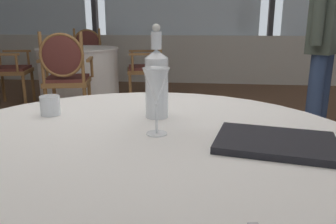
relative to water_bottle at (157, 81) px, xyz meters
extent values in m
plane|color=brown|center=(-0.29, 0.65, -0.88)|extent=(14.82, 14.82, 0.00)
cube|color=beige|center=(-0.29, 4.93, -0.46)|extent=(9.93, 0.12, 0.85)
cylinder|color=white|center=(-0.01, -0.26, -0.14)|extent=(1.39, 1.39, 0.02)
cylinder|color=white|center=(0.00, 0.00, -0.02)|extent=(0.08, 0.08, 0.21)
cone|color=white|center=(0.00, 0.00, 0.10)|extent=(0.08, 0.08, 0.03)
cylinder|color=white|center=(0.00, 0.00, 0.14)|extent=(0.04, 0.04, 0.06)
sphere|color=silver|center=(0.00, 0.00, 0.18)|extent=(0.03, 0.03, 0.03)
cylinder|color=white|center=(0.03, -0.19, -0.13)|extent=(0.06, 0.06, 0.00)
cylinder|color=white|center=(0.03, -0.19, -0.08)|extent=(0.01, 0.01, 0.09)
cone|color=white|center=(0.03, -0.19, 0.02)|extent=(0.08, 0.08, 0.11)
cylinder|color=white|center=(-0.40, -0.02, -0.10)|extent=(0.07, 0.07, 0.07)
cube|color=black|center=(0.37, -0.25, -0.12)|extent=(0.36, 0.29, 0.02)
cylinder|color=white|center=(-1.52, 3.16, -0.14)|extent=(1.08, 1.08, 0.02)
cylinder|color=white|center=(-1.52, 3.16, -0.52)|extent=(1.05, 1.05, 0.73)
cube|color=olive|center=(-2.38, 2.97, -0.43)|extent=(0.55, 0.55, 0.05)
cube|color=brown|center=(-2.38, 2.97, -0.39)|extent=(0.51, 0.51, 0.04)
cylinder|color=olive|center=(-2.23, 3.21, -0.67)|extent=(0.04, 0.04, 0.43)
cylinder|color=olive|center=(-2.14, 2.82, -0.67)|extent=(0.04, 0.04, 0.43)
cylinder|color=olive|center=(-2.62, 3.12, -0.67)|extent=(0.04, 0.04, 0.43)
cube|color=olive|center=(-2.42, 3.22, -0.19)|extent=(0.37, 0.12, 0.03)
cylinder|color=olive|center=(-2.28, 3.25, -0.30)|extent=(0.03, 0.03, 0.22)
cube|color=olive|center=(-2.30, 2.73, -0.19)|extent=(0.37, 0.12, 0.03)
cylinder|color=olive|center=(-2.17, 2.76, -0.30)|extent=(0.03, 0.03, 0.22)
cube|color=olive|center=(-1.33, 2.31, -0.44)|extent=(0.55, 0.55, 0.05)
cube|color=brown|center=(-1.33, 2.31, -0.39)|extent=(0.51, 0.51, 0.04)
cylinder|color=olive|center=(-1.57, 2.46, -0.67)|extent=(0.04, 0.04, 0.42)
cylinder|color=olive|center=(-1.18, 2.55, -0.67)|extent=(0.04, 0.04, 0.42)
cylinder|color=olive|center=(-1.48, 2.07, -0.67)|extent=(0.04, 0.04, 0.42)
cylinder|color=olive|center=(-1.09, 2.16, -0.67)|extent=(0.04, 0.04, 0.42)
cylinder|color=olive|center=(-1.48, 2.07, -0.15)|extent=(0.04, 0.04, 0.52)
cylinder|color=olive|center=(-1.09, 2.16, -0.15)|extent=(0.04, 0.04, 0.52)
ellipsoid|color=brown|center=(-1.28, 2.10, -0.12)|extent=(0.39, 0.14, 0.44)
torus|color=olive|center=(-1.28, 2.10, -0.12)|extent=(0.44, 0.13, 0.45)
cube|color=olive|center=(-1.58, 2.27, -0.19)|extent=(0.12, 0.37, 0.03)
cylinder|color=olive|center=(-1.61, 2.41, -0.30)|extent=(0.03, 0.03, 0.22)
cube|color=olive|center=(-1.09, 2.38, -0.19)|extent=(0.12, 0.37, 0.03)
cylinder|color=olive|center=(-1.12, 2.52, -0.30)|extent=(0.03, 0.03, 0.22)
cube|color=olive|center=(-0.67, 3.36, -0.45)|extent=(0.55, 0.55, 0.05)
cube|color=brown|center=(-0.67, 3.36, -0.40)|extent=(0.51, 0.51, 0.04)
cylinder|color=olive|center=(-0.82, 3.12, -0.68)|extent=(0.04, 0.04, 0.41)
cylinder|color=olive|center=(-0.91, 3.51, -0.68)|extent=(0.04, 0.04, 0.41)
cylinder|color=olive|center=(-0.43, 3.21, -0.68)|extent=(0.04, 0.04, 0.41)
cylinder|color=olive|center=(-0.52, 3.60, -0.68)|extent=(0.04, 0.04, 0.41)
cylinder|color=olive|center=(-0.43, 3.21, -0.19)|extent=(0.04, 0.04, 0.45)
cylinder|color=olive|center=(-0.52, 3.60, -0.19)|extent=(0.04, 0.04, 0.45)
ellipsoid|color=brown|center=(-0.46, 3.41, -0.17)|extent=(0.14, 0.39, 0.38)
torus|color=olive|center=(-0.46, 3.41, -0.17)|extent=(0.12, 0.39, 0.40)
cube|color=olive|center=(-0.63, 3.11, -0.20)|extent=(0.37, 0.12, 0.03)
cylinder|color=olive|center=(-0.77, 3.08, -0.31)|extent=(0.03, 0.03, 0.22)
cube|color=olive|center=(-0.74, 3.60, -0.20)|extent=(0.37, 0.12, 0.03)
cylinder|color=olive|center=(-0.88, 3.57, -0.31)|extent=(0.03, 0.03, 0.22)
cube|color=olive|center=(-1.72, 4.02, -0.45)|extent=(0.55, 0.55, 0.05)
cube|color=brown|center=(-1.72, 4.02, -0.40)|extent=(0.51, 0.51, 0.04)
cylinder|color=olive|center=(-1.48, 3.87, -0.68)|extent=(0.04, 0.04, 0.41)
cylinder|color=olive|center=(-1.87, 3.78, -0.68)|extent=(0.04, 0.04, 0.41)
cylinder|color=olive|center=(-1.57, 4.26, -0.68)|extent=(0.04, 0.04, 0.41)
cylinder|color=olive|center=(-1.96, 4.17, -0.68)|extent=(0.04, 0.04, 0.41)
cylinder|color=olive|center=(-1.57, 4.26, -0.16)|extent=(0.04, 0.04, 0.52)
cylinder|color=olive|center=(-1.96, 4.17, -0.16)|extent=(0.04, 0.04, 0.52)
ellipsoid|color=brown|center=(-1.77, 4.23, -0.14)|extent=(0.39, 0.14, 0.44)
torus|color=olive|center=(-1.77, 4.23, -0.14)|extent=(0.44, 0.13, 0.45)
cube|color=olive|center=(-1.47, 4.06, -0.20)|extent=(0.12, 0.37, 0.03)
cylinder|color=olive|center=(-1.44, 3.92, -0.31)|extent=(0.03, 0.03, 0.22)
cube|color=olive|center=(-1.96, 3.95, -0.20)|extent=(0.12, 0.37, 0.03)
cylinder|color=olive|center=(-1.93, 3.81, -0.31)|extent=(0.03, 0.03, 0.22)
cylinder|color=#334770|center=(1.23, 1.93, -0.47)|extent=(0.13, 0.13, 0.82)
cylinder|color=#334770|center=(1.12, 1.78, -0.47)|extent=(0.13, 0.13, 0.82)
cube|color=#424C42|center=(1.17, 1.86, 0.25)|extent=(0.37, 0.41, 0.62)
cylinder|color=#424C42|center=(1.30, 2.04, 0.28)|extent=(0.09, 0.09, 0.52)
cylinder|color=#424C42|center=(1.05, 1.68, 0.28)|extent=(0.09, 0.09, 0.52)
camera|label=1|loc=(0.17, -1.16, 0.20)|focal=35.57mm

